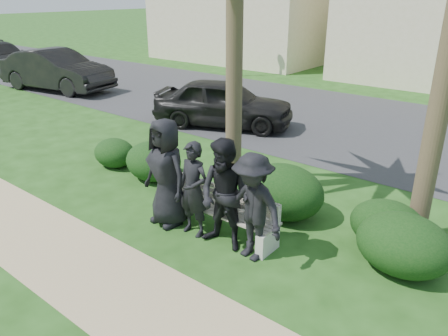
{
  "coord_description": "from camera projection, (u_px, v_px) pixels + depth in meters",
  "views": [
    {
      "loc": [
        4.26,
        -4.78,
        3.86
      ],
      "look_at": [
        -0.42,
        1.0,
        0.84
      ],
      "focal_mm": 35.0,
      "sensor_mm": 36.0,
      "label": 1
    }
  ],
  "objects": [
    {
      "name": "park_bench",
      "position": [
        219.0,
        214.0,
        7.43
      ],
      "size": [
        2.17,
        0.53,
        0.76
      ],
      "rotation": [
        0.0,
        0.0,
        0.02
      ],
      "color": "#A09686",
      "rests_on": "ground"
    },
    {
      "name": "hedge_b",
      "position": [
        153.0,
        160.0,
        9.53
      ],
      "size": [
        1.32,
        1.09,
        0.86
      ],
      "primitive_type": "ellipsoid",
      "color": "black",
      "rests_on": "ground"
    },
    {
      "name": "footpath",
      "position": [
        121.0,
        290.0,
        6.08
      ],
      "size": [
        30.0,
        1.6,
        0.01
      ],
      "primitive_type": "cube",
      "color": "tan",
      "rests_on": "ground"
    },
    {
      "name": "hedge_a",
      "position": [
        114.0,
        152.0,
        10.27
      ],
      "size": [
        1.05,
        0.86,
        0.68
      ],
      "primitive_type": "ellipsoid",
      "color": "black",
      "rests_on": "ground"
    },
    {
      "name": "ground",
      "position": [
        206.0,
        237.0,
        7.38
      ],
      "size": [
        160.0,
        160.0,
        0.0
      ],
      "primitive_type": "plane",
      "color": "#1E4513",
      "rests_on": "ground"
    },
    {
      "name": "man_b",
      "position": [
        193.0,
        190.0,
        7.2
      ],
      "size": [
        0.61,
        0.4,
        1.64
      ],
      "primitive_type": "imported",
      "rotation": [
        0.0,
        0.0,
        0.02
      ],
      "color": "black",
      "rests_on": "ground"
    },
    {
      "name": "hedge_c",
      "position": [
        254.0,
        184.0,
        8.41
      ],
      "size": [
        1.23,
        1.02,
        0.8
      ],
      "primitive_type": "ellipsoid",
      "color": "black",
      "rests_on": "ground"
    },
    {
      "name": "hedge_f",
      "position": [
        404.0,
        243.0,
        6.36
      ],
      "size": [
        1.38,
        1.14,
        0.9
      ],
      "primitive_type": "ellipsoid",
      "color": "black",
      "rests_on": "ground"
    },
    {
      "name": "car_b",
      "position": [
        56.0,
        70.0,
        18.0
      ],
      "size": [
        5.25,
        2.65,
        1.65
      ],
      "primitive_type": "imported",
      "rotation": [
        0.0,
        0.0,
        1.76
      ],
      "color": "black",
      "rests_on": "ground"
    },
    {
      "name": "hedge_d",
      "position": [
        283.0,
        190.0,
        7.94
      ],
      "size": [
        1.53,
        1.26,
        1.0
      ],
      "primitive_type": "ellipsoid",
      "color": "black",
      "rests_on": "ground"
    },
    {
      "name": "man_d",
      "position": [
        252.0,
        207.0,
        6.52
      ],
      "size": [
        1.18,
        0.77,
        1.72
      ],
      "primitive_type": "imported",
      "rotation": [
        0.0,
        0.0,
        -0.12
      ],
      "color": "black",
      "rests_on": "ground"
    },
    {
      "name": "hedge_e",
      "position": [
        387.0,
        223.0,
        7.02
      ],
      "size": [
        1.2,
        0.99,
        0.78
      ],
      "primitive_type": "ellipsoid",
      "color": "black",
      "rests_on": "ground"
    },
    {
      "name": "street_lamp",
      "position": [
        229.0,
        12.0,
        20.15
      ],
      "size": [
        0.36,
        0.36,
        4.29
      ],
      "color": "black",
      "rests_on": "ground"
    },
    {
      "name": "man_a",
      "position": [
        166.0,
        173.0,
        7.5
      ],
      "size": [
        1.0,
        0.7,
        1.92
      ],
      "primitive_type": "imported",
      "rotation": [
        0.0,
        0.0,
        -0.1
      ],
      "color": "black",
      "rests_on": "ground"
    },
    {
      "name": "asphalt_street",
      "position": [
        381.0,
        129.0,
        13.14
      ],
      "size": [
        160.0,
        8.0,
        0.01
      ],
      "primitive_type": "cube",
      "color": "#2D2D30",
      "rests_on": "ground"
    },
    {
      "name": "car_c",
      "position": [
        2.0,
        57.0,
        22.6
      ],
      "size": [
        5.01,
        2.61,
        1.39
      ],
      "primitive_type": "imported",
      "rotation": [
        0.0,
        0.0,
        1.43
      ],
      "color": "black",
      "rests_on": "ground"
    },
    {
      "name": "man_c",
      "position": [
        225.0,
        196.0,
        6.78
      ],
      "size": [
        0.92,
        0.74,
        1.82
      ],
      "primitive_type": "imported",
      "rotation": [
        0.0,
        0.0,
        0.05
      ],
      "color": "black",
      "rests_on": "ground"
    },
    {
      "name": "car_a",
      "position": [
        223.0,
        103.0,
        13.2
      ],
      "size": [
        4.53,
        3.17,
        1.43
      ],
      "primitive_type": "imported",
      "rotation": [
        0.0,
        0.0,
        1.96
      ],
      "color": "black",
      "rests_on": "ground"
    }
  ]
}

